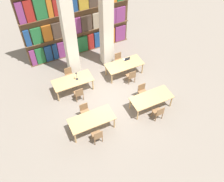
{
  "coord_description": "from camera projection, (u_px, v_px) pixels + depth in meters",
  "views": [
    {
      "loc": [
        -3.61,
        -7.67,
        9.74
      ],
      "look_at": [
        0.0,
        -0.14,
        0.67
      ],
      "focal_mm": 40.0,
      "sensor_mm": 36.0,
      "label": 1
    }
  ],
  "objects": [
    {
      "name": "reading_table_0",
      "position": [
        92.0,
        120.0,
        11.15
      ],
      "size": [
        2.05,
        0.92,
        0.74
      ],
      "color": "tan",
      "rests_on": "ground_plane"
    },
    {
      "name": "desk_lamp_0",
      "position": [
        76.0,
        75.0,
        12.56
      ],
      "size": [
        0.14,
        0.14,
        0.47
      ],
      "color": "#232328",
      "rests_on": "reading_table_2"
    },
    {
      "name": "pillar_left",
      "position": [
        68.0,
        27.0,
        12.03
      ],
      "size": [
        0.59,
        0.59,
        6.0
      ],
      "color": "silver",
      "rests_on": "ground_plane"
    },
    {
      "name": "chair_4",
      "position": [
        79.0,
        93.0,
        12.49
      ],
      "size": [
        0.42,
        0.4,
        0.87
      ],
      "color": "olive",
      "rests_on": "ground_plane"
    },
    {
      "name": "ground_plane",
      "position": [
        111.0,
        98.0,
        12.9
      ],
      "size": [
        40.0,
        40.0,
        0.0
      ],
      "primitive_type": "plane",
      "color": "gray"
    },
    {
      "name": "chair_3",
      "position": [
        142.0,
        91.0,
        12.59
      ],
      "size": [
        0.42,
        0.4,
        0.87
      ],
      "rotation": [
        0.0,
        0.0,
        3.14
      ],
      "color": "olive",
      "rests_on": "ground_plane"
    },
    {
      "name": "chair_7",
      "position": [
        119.0,
        60.0,
        14.26
      ],
      "size": [
        0.42,
        0.4,
        0.87
      ],
      "rotation": [
        0.0,
        0.0,
        3.14
      ],
      "color": "olive",
      "rests_on": "ground_plane"
    },
    {
      "name": "chair_0",
      "position": [
        97.0,
        135.0,
        10.82
      ],
      "size": [
        0.42,
        0.4,
        0.87
      ],
      "color": "olive",
      "rests_on": "ground_plane"
    },
    {
      "name": "chair_6",
      "position": [
        131.0,
        76.0,
        13.35
      ],
      "size": [
        0.42,
        0.4,
        0.87
      ],
      "color": "olive",
      "rests_on": "ground_plane"
    },
    {
      "name": "chair_1",
      "position": [
        85.0,
        111.0,
        11.73
      ],
      "size": [
        0.42,
        0.4,
        0.87
      ],
      "rotation": [
        0.0,
        0.0,
        3.14
      ],
      "color": "olive",
      "rests_on": "ground_plane"
    },
    {
      "name": "laptop",
      "position": [
        127.0,
        59.0,
        13.81
      ],
      "size": [
        0.32,
        0.22,
        0.21
      ],
      "rotation": [
        0.0,
        0.0,
        3.14
      ],
      "color": "silver",
      "rests_on": "reading_table_3"
    },
    {
      "name": "reading_table_3",
      "position": [
        124.0,
        65.0,
        13.65
      ],
      "size": [
        2.05,
        0.92,
        0.74
      ],
      "color": "tan",
      "rests_on": "ground_plane"
    },
    {
      "name": "chair_5",
      "position": [
        69.0,
        75.0,
        13.4
      ],
      "size": [
        0.42,
        0.4,
        0.87
      ],
      "rotation": [
        0.0,
        0.0,
        3.14
      ],
      "color": "olive",
      "rests_on": "ground_plane"
    },
    {
      "name": "pillar_center",
      "position": [
        106.0,
        17.0,
        12.62
      ],
      "size": [
        0.59,
        0.59,
        6.0
      ],
      "color": "silver",
      "rests_on": "ground_plane"
    },
    {
      "name": "reading_table_1",
      "position": [
        151.0,
        98.0,
        12.01
      ],
      "size": [
        2.05,
        0.92,
        0.74
      ],
      "color": "tan",
      "rests_on": "ground_plane"
    },
    {
      "name": "reading_table_2",
      "position": [
        73.0,
        81.0,
        12.79
      ],
      "size": [
        2.05,
        0.92,
        0.74
      ],
      "color": "tan",
      "rests_on": "ground_plane"
    },
    {
      "name": "bookshelf_bank",
      "position": [
        77.0,
        12.0,
        13.55
      ],
      "size": [
        6.3,
        0.35,
        5.5
      ],
      "color": "brown",
      "rests_on": "ground_plane"
    },
    {
      "name": "chair_2",
      "position": [
        159.0,
        112.0,
        11.68
      ],
      "size": [
        0.42,
        0.4,
        0.87
      ],
      "color": "olive",
      "rests_on": "ground_plane"
    }
  ]
}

